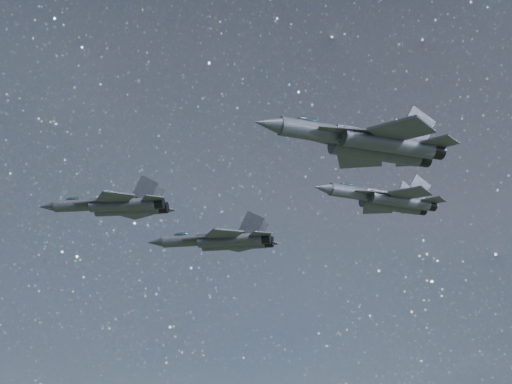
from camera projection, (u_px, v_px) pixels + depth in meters
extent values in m
cylinder|color=#30333C|center=(83.00, 205.00, 78.48)|extent=(6.53, 2.87, 1.35)
cone|color=#30333C|center=(47.00, 207.00, 79.03)|extent=(2.31, 1.68, 1.21)
ellipsoid|color=#1B2C32|center=(75.00, 200.00, 78.81)|extent=(2.22, 1.38, 0.67)
cube|color=#30333C|center=(122.00, 204.00, 77.87)|extent=(7.19, 2.99, 1.12)
cylinder|color=#30333C|center=(123.00, 205.00, 76.89)|extent=(7.37, 3.08, 1.35)
cylinder|color=#30333C|center=(128.00, 209.00, 78.51)|extent=(7.37, 3.08, 1.35)
cylinder|color=black|center=(159.00, 203.00, 76.36)|extent=(1.39, 1.48, 1.24)
cylinder|color=black|center=(163.00, 208.00, 77.99)|extent=(1.39, 1.48, 1.24)
cube|color=#30333C|center=(93.00, 202.00, 77.14)|extent=(4.47, 2.77, 0.10)
cube|color=#30333C|center=(100.00, 208.00, 79.34)|extent=(4.54, 1.19, 0.10)
cube|color=#30333C|center=(115.00, 198.00, 75.01)|extent=(4.26, 4.54, 0.17)
cube|color=#30333C|center=(132.00, 213.00, 80.54)|extent=(4.95, 4.94, 0.17)
cube|color=#30333C|center=(153.00, 199.00, 75.40)|extent=(2.50, 2.62, 0.13)
cube|color=#30333C|center=(162.00, 209.00, 79.14)|extent=(2.93, 2.93, 0.13)
cube|color=#30333C|center=(145.00, 189.00, 76.86)|extent=(2.89, 1.10, 3.07)
cube|color=#30333C|center=(151.00, 195.00, 78.89)|extent=(2.99, 0.63, 3.07)
cylinder|color=#30333C|center=(191.00, 240.00, 94.61)|extent=(7.62, 3.82, 1.58)
cone|color=#30333C|center=(156.00, 242.00, 95.57)|extent=(2.75, 2.10, 1.42)
ellipsoid|color=#1B2C32|center=(182.00, 235.00, 95.09)|extent=(2.62, 1.76, 0.78)
cube|color=#30333C|center=(229.00, 239.00, 93.56)|extent=(8.37, 4.02, 1.32)
cylinder|color=#30333C|center=(230.00, 240.00, 92.40)|extent=(8.58, 4.14, 1.58)
cylinder|color=#30333C|center=(234.00, 244.00, 94.28)|extent=(8.58, 4.14, 1.58)
cylinder|color=black|center=(265.00, 238.00, 91.48)|extent=(1.70, 1.80, 1.46)
cylinder|color=black|center=(268.00, 242.00, 93.37)|extent=(1.70, 1.80, 1.46)
cube|color=#30333C|center=(201.00, 238.00, 92.94)|extent=(5.15, 3.53, 0.12)
cube|color=#30333C|center=(207.00, 243.00, 95.49)|extent=(5.37, 1.75, 0.12)
cube|color=#30333C|center=(224.00, 234.00, 90.24)|extent=(4.79, 5.16, 0.20)
cube|color=#30333C|center=(237.00, 247.00, 96.65)|extent=(5.81, 5.75, 0.20)
cube|color=#30333C|center=(260.00, 234.00, 90.40)|extent=(2.81, 2.96, 0.15)
cube|color=#30333C|center=(267.00, 243.00, 94.74)|extent=(3.44, 3.43, 0.15)
cube|color=#30333C|center=(252.00, 224.00, 92.18)|extent=(3.31, 1.51, 3.61)
cube|color=#30333C|center=(256.00, 229.00, 94.54)|extent=(3.47, 0.97, 3.61)
cylinder|color=#30333C|center=(322.00, 132.00, 55.75)|extent=(7.26, 3.32, 1.50)
cone|color=#30333C|center=(267.00, 124.00, 54.15)|extent=(2.58, 1.91, 1.35)
ellipsoid|color=#1B2C32|center=(308.00, 122.00, 55.57)|extent=(2.47, 1.58, 0.74)
cube|color=#30333C|center=(377.00, 142.00, 57.47)|extent=(7.99, 3.47, 1.25)
cylinder|color=#30333C|center=(388.00, 143.00, 56.62)|extent=(8.19, 3.58, 1.50)
cylinder|color=#30333C|center=(376.00, 151.00, 58.32)|extent=(8.19, 3.58, 1.50)
cylinder|color=black|center=(435.00, 151.00, 58.15)|extent=(1.57, 1.67, 1.38)
cylinder|color=black|center=(422.00, 158.00, 59.86)|extent=(1.57, 1.67, 1.38)
cube|color=#30333C|center=(349.00, 131.00, 55.16)|extent=(5.07, 1.43, 0.12)
cube|color=#30333C|center=(334.00, 143.00, 57.46)|extent=(4.95, 3.16, 0.12)
cube|color=#30333C|center=(402.00, 130.00, 54.57)|extent=(5.52, 5.49, 0.19)
cube|color=#30333C|center=(360.00, 158.00, 60.36)|extent=(4.69, 5.01, 0.19)
cube|color=#30333C|center=(440.00, 143.00, 56.97)|extent=(3.26, 3.26, 0.14)
cube|color=#30333C|center=(409.00, 161.00, 60.89)|extent=(2.75, 2.89, 0.14)
cube|color=#30333C|center=(418.00, 126.00, 57.94)|extent=(3.32, 0.77, 3.42)
cube|color=#30333C|center=(402.00, 137.00, 60.07)|extent=(3.19, 1.29, 3.42)
cylinder|color=#30333C|center=(357.00, 193.00, 79.16)|extent=(6.88, 3.53, 1.43)
cone|color=#30333C|center=(322.00, 188.00, 77.41)|extent=(2.49, 1.92, 1.28)
ellipsoid|color=#1B2C32|center=(348.00, 186.00, 78.93)|extent=(2.37, 1.61, 0.71)
cube|color=#30333C|center=(392.00, 199.00, 81.05)|extent=(7.55, 3.71, 1.19)
cylinder|color=#30333C|center=(400.00, 201.00, 80.28)|extent=(7.74, 3.82, 1.43)
cylinder|color=#30333C|center=(390.00, 205.00, 81.86)|extent=(7.74, 3.82, 1.43)
cylinder|color=black|center=(430.00, 205.00, 81.96)|extent=(1.55, 1.63, 1.32)
cylinder|color=black|center=(420.00, 209.00, 83.54)|extent=(1.55, 1.63, 1.32)
cube|color=#30333C|center=(375.00, 193.00, 78.72)|extent=(4.85, 1.64, 0.11)
cube|color=#30333C|center=(363.00, 199.00, 80.85)|extent=(4.63, 3.24, 0.11)
cube|color=#30333C|center=(410.00, 193.00, 78.37)|extent=(5.25, 5.19, 0.18)
cube|color=#30333C|center=(378.00, 208.00, 83.74)|extent=(4.29, 4.63, 0.18)
cube|color=#30333C|center=(434.00, 200.00, 80.85)|extent=(3.11, 3.09, 0.14)
cube|color=#30333C|center=(411.00, 210.00, 84.48)|extent=(2.51, 2.66, 0.14)
cube|color=#30333C|center=(419.00, 189.00, 81.68)|extent=(3.13, 0.92, 3.26)
cube|color=#30333C|center=(407.00, 194.00, 83.66)|extent=(2.98, 1.40, 3.26)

